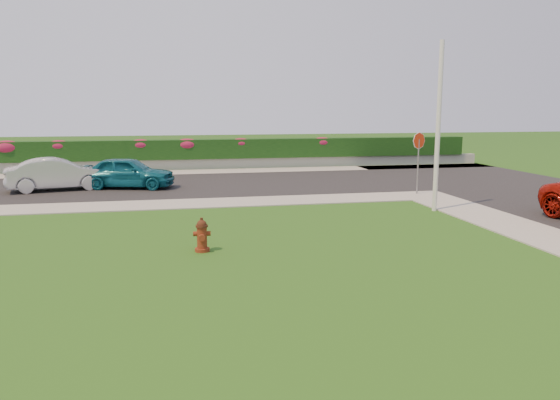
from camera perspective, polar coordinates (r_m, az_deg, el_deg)
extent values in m
plane|color=black|center=(11.98, 3.72, -7.48)|extent=(120.00, 120.00, 0.00)
cube|color=black|center=(25.35, -15.90, 1.35)|extent=(26.00, 8.00, 0.04)
cube|color=gray|center=(20.55, -19.67, -0.72)|extent=(24.00, 2.00, 0.04)
cube|color=gray|center=(22.68, 14.86, 0.46)|extent=(2.00, 2.00, 0.04)
cube|color=gray|center=(30.30, -7.65, 2.95)|extent=(34.00, 2.00, 0.04)
cube|color=gray|center=(31.76, -7.86, 3.76)|extent=(34.00, 0.40, 0.60)
cube|color=black|center=(31.79, -7.90, 5.30)|extent=(32.00, 0.90, 1.10)
cylinder|color=#4A1C0B|center=(13.70, -8.12, -5.16)|extent=(0.36, 0.36, 0.09)
cylinder|color=#4A1C0B|center=(13.62, -8.15, -3.85)|extent=(0.25, 0.25, 0.56)
cylinder|color=black|center=(13.56, -8.18, -2.71)|extent=(0.30, 0.30, 0.05)
sphere|color=black|center=(13.56, -8.19, -2.58)|extent=(0.25, 0.25, 0.25)
cylinder|color=black|center=(13.53, -8.20, -2.00)|extent=(0.07, 0.07, 0.07)
cylinder|color=#4A1C0B|center=(13.61, -8.84, -3.51)|extent=(0.12, 0.13, 0.12)
cylinder|color=#4A1C0B|center=(13.60, -7.49, -3.49)|extent=(0.12, 0.13, 0.12)
cylinder|color=#4A1C0B|center=(13.46, -8.16, -3.92)|extent=(0.17, 0.14, 0.16)
imported|color=#0D5569|center=(24.68, -15.64, 2.79)|extent=(4.29, 2.58, 1.37)
imported|color=#AFB1B7|center=(25.04, -22.20, 2.53)|extent=(4.37, 2.33, 1.37)
cylinder|color=silver|center=(19.27, 16.20, 7.30)|extent=(0.16, 0.16, 5.71)
cylinder|color=slate|center=(22.89, 14.21, 3.35)|extent=(0.06, 0.06, 2.25)
cylinder|color=red|center=(22.80, 14.32, 6.03)|extent=(0.62, 0.28, 0.65)
cylinder|color=white|center=(22.80, 14.32, 6.03)|extent=(0.65, 0.28, 0.69)
ellipsoid|color=#A51C43|center=(32.71, -26.65, 4.94)|extent=(1.48, 0.95, 0.74)
ellipsoid|color=#A51C43|center=(32.13, -22.11, 5.28)|extent=(1.23, 0.79, 0.61)
ellipsoid|color=#A51C43|center=(31.63, -14.36, 5.62)|extent=(1.24, 0.80, 0.62)
ellipsoid|color=#A51C43|center=(31.62, -9.69, 5.74)|extent=(1.35, 0.87, 0.67)
ellipsoid|color=#A51C43|center=(31.87, -4.12, 5.95)|extent=(1.17, 0.75, 0.58)
ellipsoid|color=#A51C43|center=(32.86, 4.40, 6.04)|extent=(1.21, 0.78, 0.61)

